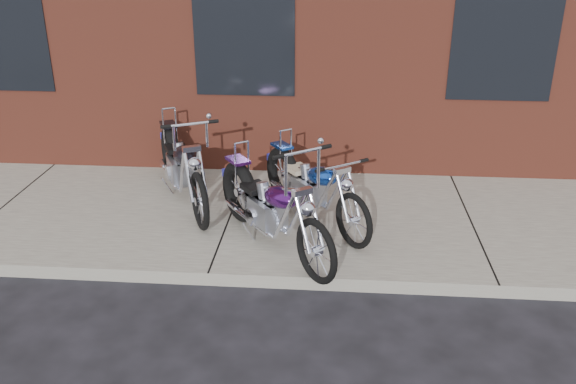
{
  "coord_description": "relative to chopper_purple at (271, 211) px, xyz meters",
  "views": [
    {
      "loc": [
        1.28,
        -5.44,
        3.47
      ],
      "look_at": [
        0.78,
        0.8,
        0.77
      ],
      "focal_mm": 38.0,
      "sensor_mm": 36.0,
      "label": 1
    }
  ],
  "objects": [
    {
      "name": "chopper_third",
      "position": [
        -1.3,
        1.2,
        0.01
      ],
      "size": [
        1.18,
        2.26,
        1.25
      ],
      "rotation": [
        0.0,
        0.0,
        -1.12
      ],
      "color": "black",
      "rests_on": "sidewalk"
    },
    {
      "name": "ground",
      "position": [
        -0.61,
        -0.67,
        -0.58
      ],
      "size": [
        120.0,
        120.0,
        0.0
      ],
      "primitive_type": "plane",
      "color": "black",
      "rests_on": "ground"
    },
    {
      "name": "chopper_blue",
      "position": [
        0.43,
        0.74,
        -0.03
      ],
      "size": [
        1.39,
        1.9,
        0.98
      ],
      "rotation": [
        0.0,
        0.0,
        -0.95
      ],
      "color": "black",
      "rests_on": "sidewalk"
    },
    {
      "name": "sidewalk",
      "position": [
        -0.61,
        0.83,
        -0.51
      ],
      "size": [
        22.0,
        3.0,
        0.15
      ],
      "primitive_type": "cube",
      "color": "slate",
      "rests_on": "ground"
    },
    {
      "name": "chopper_purple",
      "position": [
        0.0,
        0.0,
        0.0
      ],
      "size": [
        1.5,
        2.01,
        1.35
      ],
      "rotation": [
        0.0,
        0.0,
        -0.94
      ],
      "color": "black",
      "rests_on": "sidewalk"
    }
  ]
}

